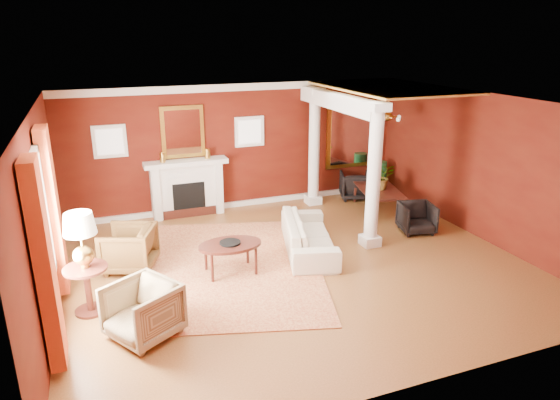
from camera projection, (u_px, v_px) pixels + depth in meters
name	position (u px, v px, depth m)	size (l,w,h in m)	color
ground	(296.00, 265.00, 9.02)	(8.00, 8.00, 0.00)	brown
room_shell	(297.00, 156.00, 8.37)	(8.04, 7.04, 2.92)	#53180B
fireplace	(187.00, 188.00, 11.30)	(1.85, 0.42, 1.29)	silver
overmantel_mirror	(183.00, 132.00, 11.02)	(0.95, 0.07, 1.15)	gold
flank_window_left	(110.00, 141.00, 10.54)	(0.70, 0.07, 0.70)	silver
flank_window_right	(249.00, 132.00, 11.59)	(0.70, 0.07, 0.70)	silver
left_window	(48.00, 233.00, 6.71)	(0.21, 2.55, 2.60)	white
column_front	(374.00, 176.00, 9.40)	(0.36, 0.36, 2.80)	silver
column_back	(314.00, 146.00, 11.79)	(0.36, 0.36, 2.80)	silver
header_beam	(337.00, 101.00, 10.43)	(0.30, 3.20, 0.32)	silver
amber_ceiling	(389.00, 88.00, 10.61)	(2.30, 3.40, 0.04)	gold
dining_mirror	(350.00, 134.00, 12.56)	(1.30, 0.07, 1.70)	gold
chandelier	(388.00, 116.00, 10.87)	(0.60, 0.62, 0.75)	#BC923B
crown_trim	(238.00, 87.00, 11.17)	(8.00, 0.08, 0.16)	silver
base_trim	(241.00, 203.00, 12.06)	(8.00, 0.08, 0.12)	silver
rug	(231.00, 266.00, 8.94)	(3.17, 4.23, 0.02)	maroon
sofa	(309.00, 230.00, 9.48)	(2.18, 0.64, 0.85)	beige
armchair_leopard	(129.00, 246.00, 8.73)	(0.84, 0.79, 0.87)	black
armchair_stripe	(142.00, 309.00, 6.77)	(0.84, 0.79, 0.87)	tan
coffee_table	(230.00, 246.00, 8.57)	(1.10, 1.10, 0.55)	black
coffee_book	(228.00, 239.00, 8.47)	(0.15, 0.02, 0.20)	black
side_table	(82.00, 246.00, 7.17)	(0.63, 0.63, 1.58)	black
dining_table	(379.00, 193.00, 11.60)	(1.56, 0.55, 0.87)	black
dining_chair_near	(417.00, 217.00, 10.39)	(0.67, 0.63, 0.69)	black
dining_chair_far	(355.00, 184.00, 12.52)	(0.72, 0.67, 0.74)	black
green_urn	(379.00, 183.00, 12.67)	(0.39, 0.39, 0.92)	#164520
potted_plant	(383.00, 166.00, 11.36)	(0.54, 0.60, 0.47)	#26591E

